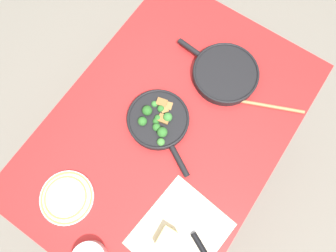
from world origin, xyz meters
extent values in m
plane|color=slate|center=(0.00, 0.00, 0.00)|extent=(14.00, 14.00, 0.00)
cube|color=red|center=(0.00, 0.00, 0.73)|extent=(1.34, 0.93, 0.03)
cylinder|color=#BCBCC1|center=(0.61, -0.41, 0.36)|extent=(0.05, 0.05, 0.72)
cylinder|color=#BCBCC1|center=(-0.61, 0.41, 0.36)|extent=(0.05, 0.05, 0.72)
cylinder|color=#BCBCC1|center=(0.61, 0.41, 0.36)|extent=(0.05, 0.05, 0.72)
cylinder|color=black|center=(0.00, 0.05, 0.77)|extent=(0.26, 0.26, 0.04)
torus|color=black|center=(0.00, 0.05, 0.78)|extent=(0.27, 0.27, 0.01)
cylinder|color=black|center=(-0.10, -0.12, 0.77)|extent=(0.09, 0.13, 0.02)
cylinder|color=#357027|center=(-0.08, -0.02, 0.77)|extent=(0.01, 0.01, 0.02)
sphere|color=#428438|center=(-0.08, -0.02, 0.79)|extent=(0.03, 0.03, 0.03)
cylinder|color=#245B1C|center=(0.00, 0.05, 0.77)|extent=(0.01, 0.01, 0.02)
sphere|color=#2D6B28|center=(0.00, 0.05, 0.79)|extent=(0.03, 0.03, 0.03)
cylinder|color=#245B1C|center=(-0.04, 0.03, 0.77)|extent=(0.01, 0.01, 0.02)
sphere|color=#2D6B28|center=(-0.04, 0.03, 0.79)|extent=(0.03, 0.03, 0.03)
cylinder|color=#2C6823|center=(0.04, 0.10, 0.77)|extent=(0.01, 0.01, 0.02)
sphere|color=#387A33|center=(0.04, 0.10, 0.78)|extent=(0.03, 0.03, 0.03)
cylinder|color=#2C6823|center=(0.02, 0.02, 0.77)|extent=(0.01, 0.01, 0.02)
sphere|color=#387A33|center=(0.02, 0.02, 0.79)|extent=(0.04, 0.04, 0.04)
cylinder|color=#245B1C|center=(0.04, 0.07, 0.77)|extent=(0.01, 0.01, 0.02)
sphere|color=#2D6B28|center=(0.04, 0.07, 0.79)|extent=(0.03, 0.03, 0.03)
cylinder|color=#245B1C|center=(-0.05, 0.10, 0.77)|extent=(0.01, 0.01, 0.02)
sphere|color=#2D6B28|center=(-0.05, 0.10, 0.79)|extent=(0.04, 0.04, 0.04)
cylinder|color=#2C6823|center=(-0.03, 0.00, 0.77)|extent=(0.01, 0.01, 0.02)
sphere|color=#387A33|center=(-0.03, 0.00, 0.79)|extent=(0.03, 0.03, 0.03)
cylinder|color=#205218|center=(0.00, 0.11, 0.77)|extent=(0.02, 0.02, 0.02)
sphere|color=#286023|center=(0.00, 0.11, 0.80)|extent=(0.04, 0.04, 0.04)
cylinder|color=#245B1C|center=(-0.04, 0.00, 0.77)|extent=(0.02, 0.02, 0.02)
sphere|color=#2D6B28|center=(-0.04, 0.00, 0.80)|extent=(0.04, 0.04, 0.04)
cylinder|color=#205218|center=(-0.02, 0.05, 0.77)|extent=(0.01, 0.01, 0.02)
sphere|color=#286023|center=(-0.02, 0.05, 0.78)|extent=(0.03, 0.03, 0.03)
cube|color=#9E703D|center=(0.05, 0.06, 0.78)|extent=(0.05, 0.05, 0.03)
cube|color=#9E703D|center=(0.07, 0.04, 0.77)|extent=(0.04, 0.04, 0.03)
cube|color=olive|center=(0.01, 0.03, 0.78)|extent=(0.04, 0.05, 0.04)
cube|color=olive|center=(0.07, 0.08, 0.78)|extent=(0.04, 0.05, 0.04)
cylinder|color=black|center=(0.34, -0.08, 0.77)|extent=(0.29, 0.29, 0.04)
torus|color=black|center=(0.34, -0.08, 0.79)|extent=(0.30, 0.30, 0.01)
cylinder|color=black|center=(0.36, 0.13, 0.78)|extent=(0.03, 0.12, 0.02)
cylinder|color=#EAD170|center=(0.34, -0.08, 0.77)|extent=(0.24, 0.24, 0.02)
cylinder|color=#A87A4C|center=(0.32, -0.30, 0.76)|extent=(0.14, 0.31, 0.02)
ellipsoid|color=#A87A4C|center=(0.25, -0.13, 0.76)|extent=(0.06, 0.07, 0.02)
cube|color=beige|center=(-0.33, -0.28, 0.75)|extent=(0.37, 0.33, 0.00)
cube|color=silver|center=(-0.27, -0.25, 0.75)|extent=(0.09, 0.16, 0.01)
cylinder|color=black|center=(-0.32, -0.36, 0.76)|extent=(0.06, 0.09, 0.02)
cube|color=#EFD67A|center=(-0.37, -0.25, 0.77)|extent=(0.08, 0.06, 0.05)
cylinder|color=white|center=(-0.47, 0.17, 0.75)|extent=(0.22, 0.22, 0.01)
torus|color=gold|center=(-0.47, 0.17, 0.76)|extent=(0.21, 0.21, 0.01)
cylinder|color=white|center=(-0.47, 0.17, 0.77)|extent=(0.18, 0.18, 0.01)
torus|color=gold|center=(-0.47, 0.17, 0.77)|extent=(0.17, 0.17, 0.01)
camera|label=1|loc=(-0.30, -0.20, 1.99)|focal=32.00mm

